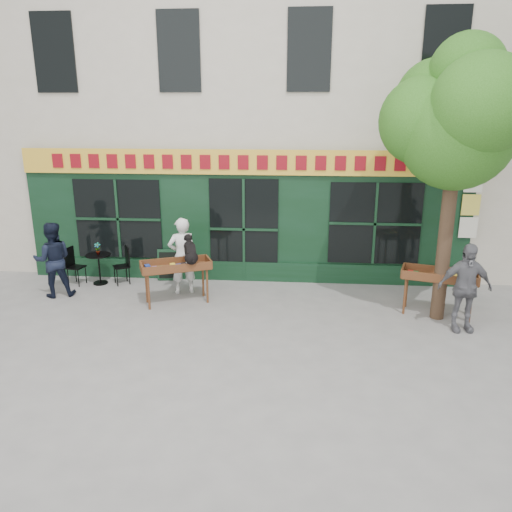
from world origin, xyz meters
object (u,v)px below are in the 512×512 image
object	(u,v)px
woman	(182,256)
book_cart_right	(439,278)
book_cart_center	(176,268)
man_left	(53,260)
dog	(190,249)
man_right	(465,287)
bistro_table	(99,263)

from	to	relation	value
woman	book_cart_right	distance (m)	5.73
book_cart_center	man_left	distance (m)	2.94
book_cart_right	woman	bearing A→B (deg)	-172.27
dog	man_right	size ratio (longest dim) A/B	0.34
book_cart_right	man_left	xyz separation A→B (m)	(-8.60, 0.38, 0.06)
dog	bistro_table	distance (m)	2.92
woman	man_right	xyz separation A→B (m)	(5.95, -1.60, -0.02)
man_right	bistro_table	world-z (taller)	man_right
bistro_table	man_left	bearing A→B (deg)	-127.87
man_right	bistro_table	distance (m)	8.43
bistro_table	man_left	xyz separation A→B (m)	(-0.70, -0.90, 0.34)
book_cart_center	book_cart_right	bearing A→B (deg)	-25.03
woman	man_left	size ratio (longest dim) A/B	1.04
man_right	man_left	distance (m)	8.95
man_left	man_right	bearing A→B (deg)	150.27
bistro_table	man_left	distance (m)	1.19
dog	man_right	distance (m)	5.68
bistro_table	man_left	world-z (taller)	man_left
book_cart_center	book_cart_right	xyz separation A→B (m)	(5.67, -0.20, 0.00)
man_left	book_cart_right	bearing A→B (deg)	155.00
book_cart_center	bistro_table	size ratio (longest dim) A/B	2.14
book_cart_center	dog	size ratio (longest dim) A/B	2.71
book_cart_right	man_left	world-z (taller)	man_left
woman	bistro_table	world-z (taller)	woman
bistro_table	man_right	bearing A→B (deg)	-13.97
book_cart_center	man_right	xyz separation A→B (m)	(5.95, -0.95, 0.07)
book_cart_center	woman	world-z (taller)	woman
dog	bistro_table	world-z (taller)	dog
book_cart_center	woman	size ratio (longest dim) A/B	0.89
book_cart_center	book_cart_right	distance (m)	5.67
book_cart_center	man_left	bearing A→B (deg)	153.30
man_right	book_cart_right	bearing A→B (deg)	106.38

